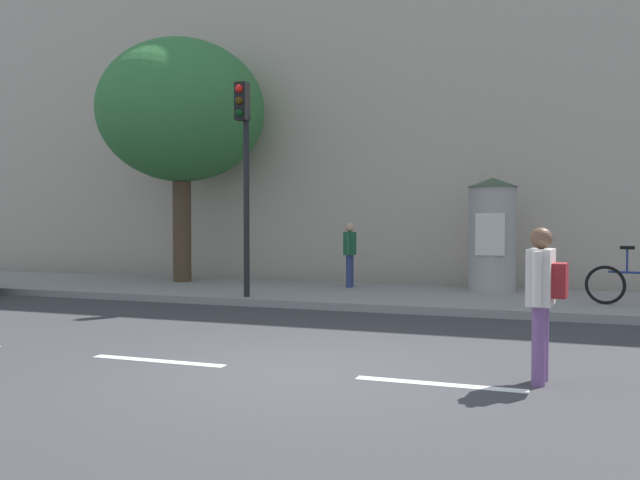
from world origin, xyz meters
TOP-DOWN VIEW (x-y plane):
  - ground_plane at (0.00, 0.00)m, footprint 80.00×80.00m
  - sidewalk_curb at (0.00, 7.00)m, footprint 36.00×4.00m
  - lane_markings at (-0.00, 0.00)m, footprint 25.80×0.16m
  - building_backdrop at (0.00, 12.00)m, footprint 36.00×5.00m
  - traffic_light at (-3.13, 5.24)m, footprint 0.24×0.45m
  - poster_column at (1.46, 8.19)m, footprint 1.12×1.12m
  - street_tree at (-6.16, 7.87)m, footprint 4.19×4.19m
  - pedestrian_in_light_jacket at (2.72, 0.40)m, footprint 0.42×0.67m
  - pedestrian_in_red_top at (-1.73, 7.92)m, footprint 0.28×0.57m
  - bicycle_leaning at (4.18, 6.39)m, footprint 1.74×0.43m

SIDE VIEW (x-z plane):
  - ground_plane at x=0.00m, z-range 0.00..0.00m
  - lane_markings at x=0.00m, z-range 0.00..0.01m
  - sidewalk_curb at x=0.00m, z-range 0.00..0.15m
  - bicycle_leaning at x=4.18m, z-range -0.01..1.08m
  - pedestrian_in_light_jacket at x=2.72m, z-range 0.17..1.81m
  - pedestrian_in_red_top at x=-1.73m, z-range 0.26..1.75m
  - poster_column at x=1.46m, z-range 0.17..2.66m
  - traffic_light at x=-3.13m, z-range 0.89..5.19m
  - street_tree at x=-6.16m, z-range 1.39..7.48m
  - building_backdrop at x=0.00m, z-range 0.00..10.79m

